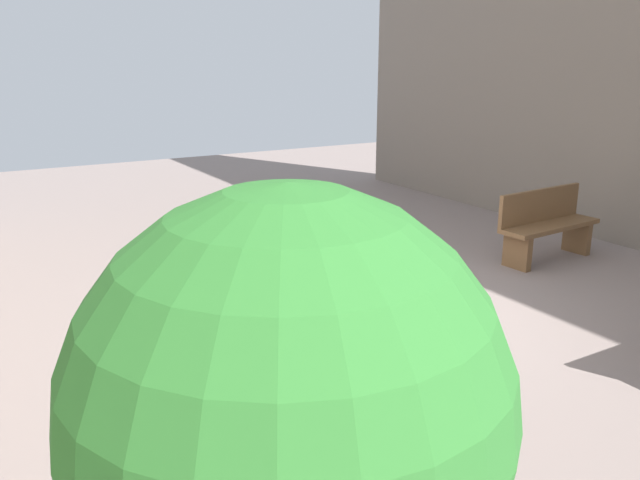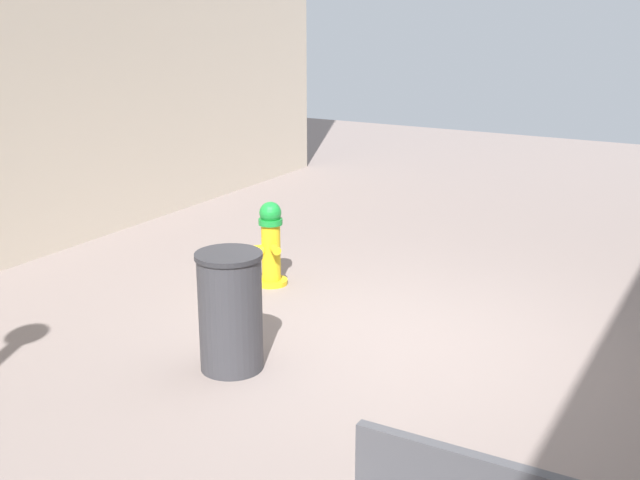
% 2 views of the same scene
% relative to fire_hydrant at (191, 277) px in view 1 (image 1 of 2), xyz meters
% --- Properties ---
extents(ground_plane, '(23.40, 23.40, 0.00)m').
position_rel_fire_hydrant_xyz_m(ground_plane, '(-1.76, 0.77, -0.44)').
color(ground_plane, gray).
extents(fire_hydrant, '(0.38, 0.38, 0.89)m').
position_rel_fire_hydrant_xyz_m(fire_hydrant, '(0.00, 0.00, 0.00)').
color(fire_hydrant, gold).
rests_on(fire_hydrant, ground_plane).
extents(bench_near, '(1.61, 0.54, 0.95)m').
position_rel_fire_hydrant_xyz_m(bench_near, '(-4.83, 0.49, 0.05)').
color(bench_near, brown).
rests_on(bench_near, ground_plane).
extents(trash_bin, '(0.53, 0.53, 0.97)m').
position_rel_fire_hydrant_xyz_m(trash_bin, '(-0.81, 1.82, 0.04)').
color(trash_bin, '#38383D').
rests_on(trash_bin, ground_plane).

